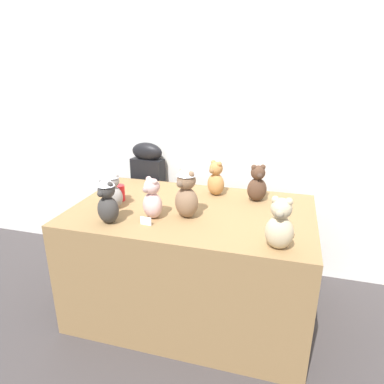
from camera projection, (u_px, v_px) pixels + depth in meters
name	position (u px, v px, depth m)	size (l,w,h in m)	color
ground_plane	(182.00, 331.00, 2.32)	(10.00, 10.00, 0.00)	#3D3838
wall_back	(217.00, 116.00, 2.76)	(7.00, 0.08, 2.60)	white
display_table	(192.00, 261.00, 2.41)	(1.57, 0.98, 0.79)	olive
instrument_case	(149.00, 202.00, 3.06)	(0.29, 0.16, 1.07)	black
teddy_bear_caramel	(216.00, 179.00, 2.48)	(0.17, 0.17, 0.26)	#B27A42
teddy_bear_mocha	(187.00, 191.00, 2.10)	(0.20, 0.20, 0.35)	#7F6047
teddy_bear_ash	(113.00, 189.00, 2.25)	(0.12, 0.11, 0.27)	gray
teddy_bear_cocoa	(257.00, 184.00, 2.37)	(0.16, 0.15, 0.26)	#4C3323
teddy_bear_charcoal	(107.00, 200.00, 2.03)	(0.17, 0.15, 0.30)	#383533
teddy_bear_sand	(280.00, 225.00, 1.75)	(0.16, 0.14, 0.28)	#CCB78E
teddy_bear_blush	(152.00, 199.00, 2.10)	(0.17, 0.17, 0.26)	beige
party_cup_red	(119.00, 193.00, 2.40)	(0.08, 0.08, 0.11)	red
name_card_front_left	(146.00, 221.00, 2.04)	(0.07, 0.01, 0.05)	white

